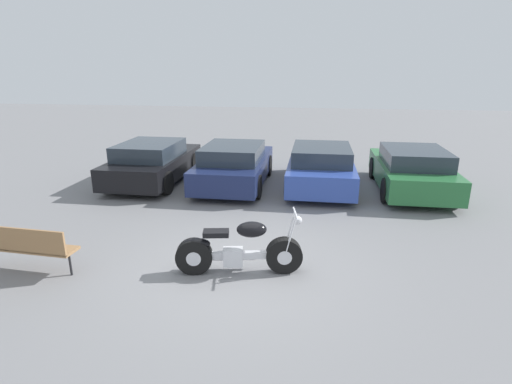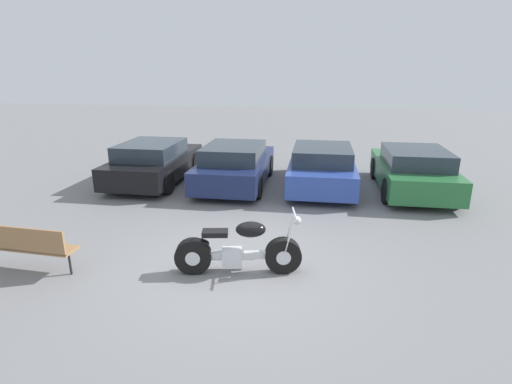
% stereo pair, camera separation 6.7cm
% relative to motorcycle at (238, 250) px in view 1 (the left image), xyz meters
% --- Properties ---
extents(ground_plane, '(60.00, 60.00, 0.00)m').
position_rel_motorcycle_xyz_m(ground_plane, '(0.01, 0.14, -0.42)').
color(ground_plane, slate).
extents(motorcycle, '(2.21, 0.77, 1.11)m').
position_rel_motorcycle_xyz_m(motorcycle, '(0.00, 0.00, 0.00)').
color(motorcycle, black).
rests_on(motorcycle, ground_plane).
extents(parked_car_black, '(1.95, 4.08, 1.28)m').
position_rel_motorcycle_xyz_m(parked_car_black, '(-3.74, 5.36, 0.21)').
color(parked_car_black, black).
rests_on(parked_car_black, ground_plane).
extents(parked_car_navy, '(1.95, 4.08, 1.28)m').
position_rel_motorcycle_xyz_m(parked_car_navy, '(-1.14, 5.35, 0.21)').
color(parked_car_navy, '#19234C').
rests_on(parked_car_navy, ground_plane).
extents(parked_car_blue, '(1.95, 4.08, 1.28)m').
position_rel_motorcycle_xyz_m(parked_car_blue, '(1.45, 5.51, 0.21)').
color(parked_car_blue, '#2D479E').
rests_on(parked_car_blue, ground_plane).
extents(parked_car_green, '(1.95, 4.08, 1.28)m').
position_rel_motorcycle_xyz_m(parked_car_green, '(4.05, 5.52, 0.21)').
color(parked_car_green, '#286B38').
rests_on(parked_car_green, ground_plane).
extents(park_bench, '(1.81, 0.50, 0.89)m').
position_rel_motorcycle_xyz_m(park_bench, '(-3.66, -0.56, 0.12)').
color(park_bench, '#997047').
rests_on(park_bench, ground_plane).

